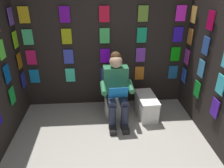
{
  "coord_description": "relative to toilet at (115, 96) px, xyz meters",
  "views": [
    {
      "loc": [
        0.14,
        1.61,
        2.2
      ],
      "look_at": [
        -0.06,
        -1.14,
        0.85
      ],
      "focal_mm": 34.04,
      "sensor_mm": 36.0,
      "label": 1
    }
  ],
  "objects": [
    {
      "name": "display_wall_back",
      "position": [
        0.15,
        -0.42,
        0.72
      ],
      "size": [
        3.07,
        0.14,
        2.09
      ],
      "color": "black",
      "rests_on": "ground"
    },
    {
      "name": "display_wall_left",
      "position": [
        -1.38,
        0.66,
        0.72
      ],
      "size": [
        0.14,
        2.07,
        2.09
      ],
      "color": "black",
      "rests_on": "ground"
    },
    {
      "name": "toilet",
      "position": [
        0.0,
        0.0,
        0.0
      ],
      "size": [
        0.41,
        0.56,
        0.77
      ],
      "rotation": [
        0.0,
        0.0,
        0.05
      ],
      "color": "white",
      "rests_on": "ground"
    },
    {
      "name": "person_reading",
      "position": [
        -0.01,
        0.23,
        0.27
      ],
      "size": [
        0.54,
        0.7,
        1.19
      ],
      "rotation": [
        0.0,
        0.0,
        0.05
      ],
      "color": "#286B42",
      "rests_on": "ground"
    },
    {
      "name": "comic_longbox_near",
      "position": [
        -0.55,
        0.14,
        -0.13
      ],
      "size": [
        0.34,
        0.63,
        0.39
      ],
      "rotation": [
        0.0,
        0.0,
        0.06
      ],
      "color": "white",
      "rests_on": "ground"
    }
  ]
}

